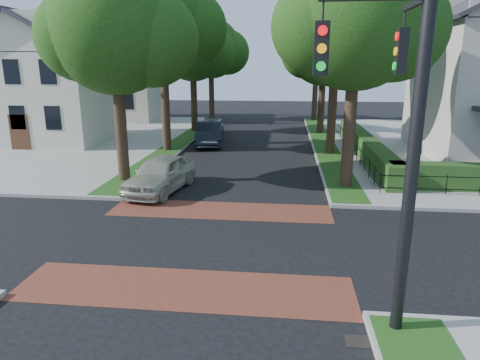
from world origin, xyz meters
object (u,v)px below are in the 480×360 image
(traffic_signal, at_px, (403,120))
(parked_car_middle, at_px, (209,134))
(parked_car_front, at_px, (161,174))
(parked_car_rear, at_px, (212,128))

(traffic_signal, bearing_deg, parked_car_middle, 109.73)
(traffic_signal, distance_m, parked_car_front, 13.52)
(traffic_signal, relative_size, parked_car_front, 1.62)
(parked_car_front, bearing_deg, traffic_signal, -41.85)
(parked_car_front, distance_m, parked_car_rear, 16.36)
(parked_car_middle, xyz_separation_m, parked_car_rear, (-0.50, 4.19, -0.18))
(parked_car_rear, bearing_deg, parked_car_middle, -88.53)
(parked_car_middle, distance_m, parked_car_rear, 4.22)
(parked_car_rear, bearing_deg, traffic_signal, -77.57)
(parked_car_front, relative_size, parked_car_rear, 1.06)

